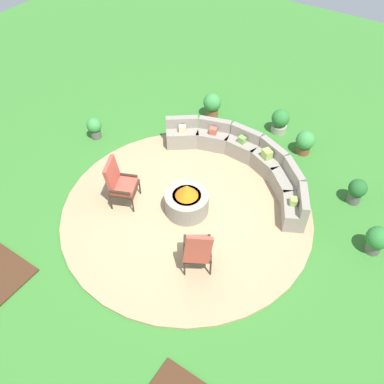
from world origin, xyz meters
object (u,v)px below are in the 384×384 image
(fire_pit, at_px, (187,201))
(lounge_chair_front_right, at_px, (197,249))
(potted_plant_3, at_px, (305,142))
(potted_plant_4, at_px, (280,121))
(potted_plant_2, at_px, (377,239))
(curved_stone_bench, at_px, (246,160))
(potted_plant_0, at_px, (212,104))
(potted_plant_1, at_px, (357,190))
(potted_plant_5, at_px, (94,127))
(lounge_chair_front_left, at_px, (119,182))

(fire_pit, relative_size, lounge_chair_front_right, 0.85)
(potted_plant_3, bearing_deg, lounge_chair_front_right, -94.43)
(potted_plant_4, bearing_deg, potted_plant_3, -26.35)
(potted_plant_2, height_order, potted_plant_4, potted_plant_4)
(curved_stone_bench, distance_m, potted_plant_3, 1.67)
(potted_plant_0, relative_size, potted_plant_4, 1.03)
(potted_plant_1, height_order, potted_plant_3, potted_plant_1)
(potted_plant_0, bearing_deg, potted_plant_1, -13.18)
(lounge_chair_front_right, distance_m, potted_plant_4, 4.82)
(potted_plant_1, bearing_deg, lounge_chair_front_right, -119.76)
(potted_plant_5, bearing_deg, potted_plant_2, 2.84)
(lounge_chair_front_right, distance_m, potted_plant_3, 4.37)
(potted_plant_1, bearing_deg, potted_plant_3, 149.13)
(fire_pit, bearing_deg, lounge_chair_front_left, -157.75)
(potted_plant_2, distance_m, potted_plant_5, 7.11)
(lounge_chair_front_right, height_order, potted_plant_5, lounge_chair_front_right)
(curved_stone_bench, height_order, potted_plant_0, curved_stone_bench)
(potted_plant_0, xyz_separation_m, potted_plant_2, (5.07, -2.12, -0.02))
(potted_plant_3, xyz_separation_m, potted_plant_4, (-0.87, 0.43, 0.02))
(lounge_chair_front_left, distance_m, potted_plant_0, 3.87)
(lounge_chair_front_left, xyz_separation_m, potted_plant_3, (2.66, 3.81, -0.30))
(potted_plant_1, bearing_deg, lounge_chair_front_left, -146.18)
(curved_stone_bench, height_order, potted_plant_3, curved_stone_bench)
(potted_plant_1, distance_m, potted_plant_2, 1.34)
(fire_pit, bearing_deg, potted_plant_2, 18.06)
(potted_plant_5, bearing_deg, potted_plant_1, 12.96)
(curved_stone_bench, distance_m, lounge_chair_front_right, 3.00)
(curved_stone_bench, relative_size, potted_plant_4, 6.27)
(curved_stone_bench, xyz_separation_m, potted_plant_5, (-3.85, -1.00, -0.03))
(lounge_chair_front_left, xyz_separation_m, potted_plant_2, (5.01, 1.75, -0.27))
(fire_pit, distance_m, potted_plant_3, 3.51)
(potted_plant_2, bearing_deg, potted_plant_0, 157.33)
(lounge_chair_front_left, relative_size, potted_plant_3, 1.80)
(fire_pit, relative_size, potted_plant_5, 1.62)
(fire_pit, bearing_deg, potted_plant_5, 166.20)
(curved_stone_bench, bearing_deg, potted_plant_5, -165.37)
(potted_plant_2, bearing_deg, lounge_chair_front_left, -160.79)
(lounge_chair_front_left, distance_m, potted_plant_3, 4.66)
(curved_stone_bench, bearing_deg, potted_plant_2, -11.33)
(potted_plant_1, relative_size, potted_plant_5, 1.07)
(potted_plant_5, bearing_deg, potted_plant_4, 36.38)
(lounge_chair_front_right, height_order, potted_plant_2, lounge_chair_front_right)
(potted_plant_1, distance_m, potted_plant_3, 1.87)
(lounge_chair_front_left, relative_size, potted_plant_1, 1.79)
(lounge_chair_front_right, xyz_separation_m, potted_plant_0, (-2.38, 4.40, -0.24))
(lounge_chair_front_left, bearing_deg, fire_pit, 88.87)
(fire_pit, xyz_separation_m, potted_plant_1, (2.91, 2.30, -0.00))
(potted_plant_0, bearing_deg, potted_plant_5, -129.32)
(potted_plant_0, relative_size, potted_plant_5, 1.18)
(fire_pit, bearing_deg, potted_plant_0, 113.01)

